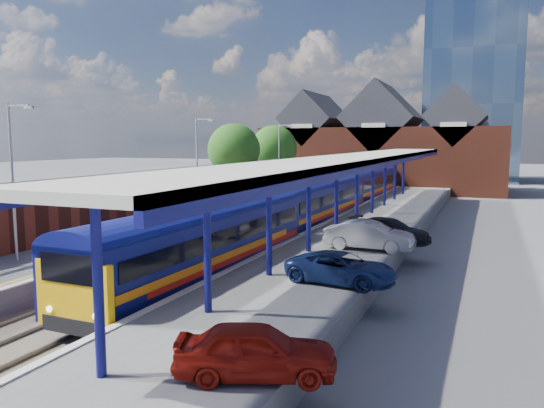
{
  "coord_description": "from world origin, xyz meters",
  "views": [
    {
      "loc": [
        13.07,
        -11.26,
        6.4
      ],
      "look_at": [
        1.01,
        17.97,
        2.6
      ],
      "focal_mm": 35.0,
      "sensor_mm": 36.0,
      "label": 1
    }
  ],
  "objects": [
    {
      "name": "ground",
      "position": [
        0.0,
        30.0,
        0.0
      ],
      "size": [
        240.0,
        240.0,
        0.0
      ],
      "primitive_type": "plane",
      "color": "#5B5B5E",
      "rests_on": "ground"
    },
    {
      "name": "tree_far",
      "position": [
        -9.35,
        43.91,
        5.35
      ],
      "size": [
        5.2,
        5.2,
        8.1
      ],
      "color": "#382314",
      "rests_on": "ground"
    },
    {
      "name": "brick_wall",
      "position": [
        -8.1,
        13.54,
        2.45
      ],
      "size": [
        0.35,
        50.0,
        3.86
      ],
      "color": "maroon",
      "rests_on": "left_platform"
    },
    {
      "name": "canopy",
      "position": [
        5.48,
        21.95,
        5.25
      ],
      "size": [
        4.5,
        52.0,
        4.48
      ],
      "color": "#0F1058",
      "rests_on": "right_platform"
    },
    {
      "name": "parked_car_blue",
      "position": [
        8.02,
        7.93,
        1.59
      ],
      "size": [
        4.46,
        2.52,
        1.18
      ],
      "primitive_type": "imported",
      "rotation": [
        0.0,
        0.0,
        1.43
      ],
      "color": "navy",
      "rests_on": "right_platform"
    },
    {
      "name": "glass_tower",
      "position": [
        10.0,
        80.0,
        20.2
      ],
      "size": [
        14.2,
        14.2,
        40.3
      ],
      "color": "#49617E",
      "rests_on": "ground"
    },
    {
      "name": "yellow_line",
      "position": [
        -3.75,
        20.0,
        1.01
      ],
      "size": [
        0.14,
        76.0,
        0.01
      ],
      "primitive_type": "cube",
      "color": "yellow",
      "rests_on": "left_platform"
    },
    {
      "name": "parked_car_dark",
      "position": [
        8.26,
        16.84,
        1.64
      ],
      "size": [
        4.72,
        2.75,
        1.28
      ],
      "primitive_type": "imported",
      "rotation": [
        0.0,
        0.0,
        1.34
      ],
      "color": "black",
      "rests_on": "right_platform"
    },
    {
      "name": "lamp_post_c",
      "position": [
        -6.36,
        22.0,
        4.99
      ],
      "size": [
        1.48,
        0.18,
        7.0
      ],
      "color": "#A5A8AA",
      "rests_on": "left_platform"
    },
    {
      "name": "rails",
      "position": [
        0.0,
        20.0,
        0.12
      ],
      "size": [
        4.51,
        76.0,
        0.14
      ],
      "color": "slate",
      "rests_on": "ground"
    },
    {
      "name": "lamp_post_b",
      "position": [
        -6.36,
        6.0,
        4.99
      ],
      "size": [
        1.48,
        0.18,
        7.0
      ],
      "color": "#A5A8AA",
      "rests_on": "left_platform"
    },
    {
      "name": "lamp_post_d",
      "position": [
        -6.36,
        38.0,
        4.99
      ],
      "size": [
        1.48,
        0.18,
        7.0
      ],
      "color": "#A5A8AA",
      "rests_on": "left_platform"
    },
    {
      "name": "coping_left",
      "position": [
        -3.15,
        20.0,
        1.02
      ],
      "size": [
        0.3,
        76.0,
        0.05
      ],
      "primitive_type": "cube",
      "color": "silver",
      "rests_on": "left_platform"
    },
    {
      "name": "coping_right",
      "position": [
        3.15,
        20.0,
        1.02
      ],
      "size": [
        0.3,
        76.0,
        0.05
      ],
      "primitive_type": "cube",
      "color": "silver",
      "rests_on": "right_platform"
    },
    {
      "name": "parked_car_red",
      "position": [
        8.29,
        -0.67,
        1.64
      ],
      "size": [
        4.02,
        2.73,
        1.27
      ],
      "primitive_type": "imported",
      "rotation": [
        0.0,
        0.0,
        1.94
      ],
      "color": "maroon",
      "rests_on": "right_platform"
    },
    {
      "name": "train",
      "position": [
        1.49,
        33.66,
        2.12
      ],
      "size": [
        3.21,
        65.96,
        3.45
      ],
      "color": "navy",
      "rests_on": "ground"
    },
    {
      "name": "left_platform",
      "position": [
        -5.5,
        20.0,
        0.5
      ],
      "size": [
        5.0,
        76.0,
        1.0
      ],
      "primitive_type": "cube",
      "color": "#565659",
      "rests_on": "ground"
    },
    {
      "name": "station_building",
      "position": [
        0.0,
        58.0,
        5.45
      ],
      "size": [
        30.0,
        12.12,
        13.78
      ],
      "color": "maroon",
      "rests_on": "ground"
    },
    {
      "name": "ballast_bed",
      "position": [
        0.0,
        20.0,
        0.03
      ],
      "size": [
        6.0,
        76.0,
        0.06
      ],
      "primitive_type": "cube",
      "color": "#473D33",
      "rests_on": "ground"
    },
    {
      "name": "right_platform",
      "position": [
        6.0,
        20.0,
        0.5
      ],
      "size": [
        6.0,
        76.0,
        1.0
      ],
      "primitive_type": "cube",
      "color": "#565659",
      "rests_on": "ground"
    },
    {
      "name": "platform_sign",
      "position": [
        -5.0,
        24.0,
        2.69
      ],
      "size": [
        0.55,
        0.08,
        2.5
      ],
      "color": "#A5A8AA",
      "rests_on": "left_platform"
    },
    {
      "name": "parked_car_silver",
      "position": [
        7.66,
        14.54,
        1.72
      ],
      "size": [
        4.41,
        1.62,
        1.44
      ],
      "primitive_type": "imported",
      "rotation": [
        0.0,
        0.0,
        1.55
      ],
      "color": "silver",
      "rests_on": "right_platform"
    },
    {
      "name": "tree_near",
      "position": [
        -10.35,
        35.91,
        5.35
      ],
      "size": [
        5.2,
        5.2,
        8.1
      ],
      "color": "#382314",
      "rests_on": "ground"
    }
  ]
}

